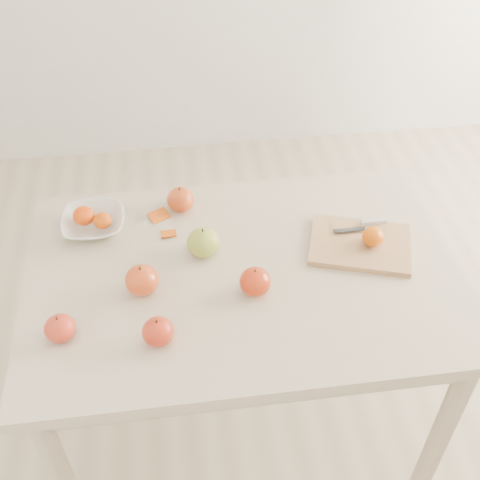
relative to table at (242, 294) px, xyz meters
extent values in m
plane|color=#C6B293|center=(0.00, 0.00, -0.65)|extent=(3.50, 3.50, 0.00)
cube|color=beige|center=(0.00, 0.00, 0.08)|extent=(1.20, 0.80, 0.04)
cylinder|color=#BCAA8E|center=(-0.54, 0.34, -0.30)|extent=(0.06, 0.06, 0.71)
cylinder|color=#BCAA8E|center=(0.54, 0.34, -0.30)|extent=(0.06, 0.06, 0.71)
cylinder|color=#BCAA8E|center=(-0.54, -0.34, -0.30)|extent=(0.06, 0.06, 0.71)
cylinder|color=#BCAA8E|center=(0.54, -0.34, -0.30)|extent=(0.06, 0.06, 0.71)
cube|color=tan|center=(0.35, 0.05, 0.11)|extent=(0.33, 0.29, 0.02)
ellipsoid|color=#C84E07|center=(0.38, 0.04, 0.14)|extent=(0.06, 0.06, 0.05)
imported|color=white|center=(-0.41, 0.23, 0.12)|extent=(0.19, 0.19, 0.05)
ellipsoid|color=#D84207|center=(-0.44, 0.24, 0.14)|extent=(0.06, 0.06, 0.06)
ellipsoid|color=red|center=(-0.38, 0.22, 0.14)|extent=(0.05, 0.05, 0.05)
cube|color=#D5550F|center=(-0.22, 0.26, 0.10)|extent=(0.07, 0.07, 0.01)
cube|color=#D1530E|center=(-0.20, 0.18, 0.10)|extent=(0.05, 0.04, 0.01)
cube|color=silver|center=(0.41, 0.12, 0.12)|extent=(0.08, 0.02, 0.01)
cube|color=#35373C|center=(0.33, 0.10, 0.12)|extent=(0.10, 0.02, 0.00)
ellipsoid|color=olive|center=(-0.10, 0.08, 0.14)|extent=(0.09, 0.09, 0.08)
ellipsoid|color=maroon|center=(-0.15, 0.29, 0.14)|extent=(0.08, 0.08, 0.08)
ellipsoid|color=#911402|center=(0.02, -0.08, 0.14)|extent=(0.08, 0.08, 0.08)
ellipsoid|color=#8D0301|center=(-0.24, -0.21, 0.13)|extent=(0.08, 0.08, 0.07)
ellipsoid|color=maroon|center=(-0.27, -0.04, 0.14)|extent=(0.09, 0.09, 0.08)
ellipsoid|color=maroon|center=(-0.48, -0.17, 0.13)|extent=(0.08, 0.08, 0.07)
camera|label=1|loc=(-0.16, -1.15, 1.30)|focal=45.00mm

